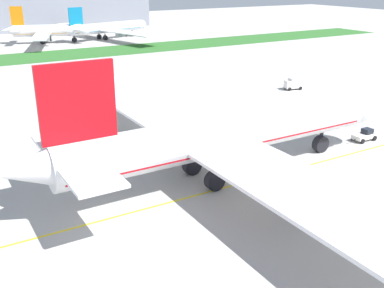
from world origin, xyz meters
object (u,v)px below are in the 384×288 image
object	(u,v)px
ground_crew_wingwalker_port	(355,227)
service_truck_baggage_loader	(294,83)
airliner_foreground	(222,136)
pushback_tug	(365,135)
parked_airliner_far_outer	(106,28)
parked_airliner_far_right	(47,31)

from	to	relation	value
ground_crew_wingwalker_port	service_truck_baggage_loader	distance (m)	70.57
airliner_foreground	pushback_tug	world-z (taller)	airliner_foreground
service_truck_baggage_loader	parked_airliner_far_outer	size ratio (longest dim) A/B	0.07
airliner_foreground	parked_airliner_far_right	bearing A→B (deg)	85.38
pushback_tug	parked_airliner_far_right	bearing A→B (deg)	97.00
ground_crew_wingwalker_port	service_truck_baggage_loader	world-z (taller)	service_truck_baggage_loader
parked_airliner_far_right	parked_airliner_far_outer	xyz separation A→B (m)	(26.46, -0.33, -0.23)
parked_airliner_far_outer	parked_airliner_far_right	bearing A→B (deg)	179.29
airliner_foreground	ground_crew_wingwalker_port	distance (m)	22.07
pushback_tug	service_truck_baggage_loader	bearing A→B (deg)	66.63
parked_airliner_far_right	pushback_tug	bearing A→B (deg)	-83.00
parked_airliner_far_outer	pushback_tug	bearing A→B (deg)	-92.88
parked_airliner_far_right	parked_airliner_far_outer	distance (m)	26.47
pushback_tug	service_truck_baggage_loader	distance (m)	38.84
pushback_tug	airliner_foreground	bearing A→B (deg)	-179.68
airliner_foreground	ground_crew_wingwalker_port	world-z (taller)	airliner_foreground
parked_airliner_far_outer	ground_crew_wingwalker_port	bearing A→B (deg)	-101.16
pushback_tug	parked_airliner_far_outer	world-z (taller)	parked_airliner_far_outer
airliner_foreground	service_truck_baggage_loader	xyz separation A→B (m)	(46.55, 35.83, -4.75)
parked_airliner_far_right	parked_airliner_far_outer	bearing A→B (deg)	-0.71
pushback_tug	ground_crew_wingwalker_port	xyz separation A→B (m)	(-26.58, -21.07, -0.02)
airliner_foreground	service_truck_baggage_loader	bearing A→B (deg)	37.58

